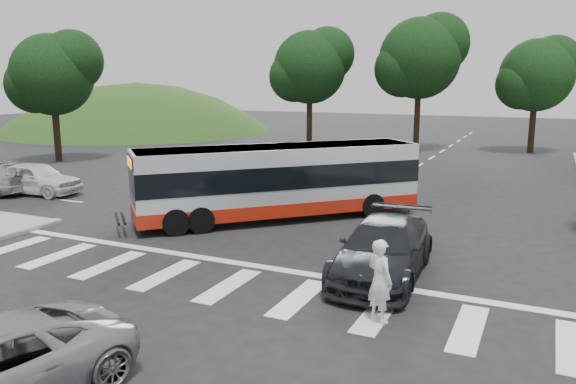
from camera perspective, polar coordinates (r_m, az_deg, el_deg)
The scene contains 12 objects.
ground at distance 19.06m, azimuth 1.71°, elevation -4.67°, with size 140.00×140.00×0.00m, color black.
hillside_nw at distance 61.32m, azimuth -14.92°, elevation 6.03°, with size 44.00×44.00×10.00m, color #274616.
crosswalk_ladder at distance 14.83m, azimuth -6.10°, elevation -9.44°, with size 18.00×2.60×0.01m, color silver.
tree_north_a at distance 43.89m, azimuth 13.36°, elevation 13.21°, with size 6.60×6.15×10.17m.
tree_north_b at distance 44.90m, azimuth 24.03°, elevation 10.89°, with size 5.72×5.33×8.43m.
tree_north_c at distance 44.36m, azimuth 2.35°, elevation 12.66°, with size 6.16×5.74×9.30m.
tree_west_a at distance 39.68m, azimuth -22.71°, elevation 11.06°, with size 5.72×5.33×8.43m.
transit_bus at distance 21.39m, azimuth -0.96°, elevation 0.95°, with size 2.35×10.82×2.80m, color silver, non-canonical shape.
pedestrian at distance 12.57m, azimuth 9.30°, elevation -8.87°, with size 0.68×0.45×1.87m, color white.
dark_sedan at distance 15.41m, azimuth 9.65°, elevation -5.75°, with size 2.14×5.27×1.53m, color black.
west_car_white at distance 28.63m, azimuth -24.22°, elevation 1.28°, with size 1.77×4.39×1.50m, color silver.
west_car_black at distance 30.32m, azimuth -26.90°, elevation 1.35°, with size 1.36×3.91×1.29m, color black.
Camera 1 is at (7.25, -16.82, 5.24)m, focal length 35.00 mm.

